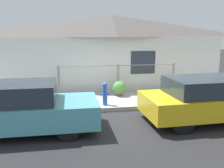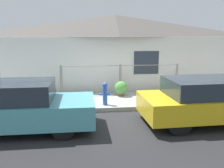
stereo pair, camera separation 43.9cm
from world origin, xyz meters
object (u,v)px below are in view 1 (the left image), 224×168
car_left (16,108)px  potted_plant_near_hydrant (119,88)px  potted_plant_by_fence (49,92)px  fire_hydrant (105,93)px  car_right (208,99)px

car_left → potted_plant_near_hydrant: car_left is taller
car_left → potted_plant_by_fence: size_ratio=7.49×
fire_hydrant → car_left: bearing=-146.4°
car_left → potted_plant_near_hydrant: bearing=41.2°
potted_plant_by_fence → car_right: bearing=-29.5°
fire_hydrant → potted_plant_by_fence: size_ratio=1.42×
car_left → potted_plant_near_hydrant: size_ratio=7.03×
potted_plant_near_hydrant → fire_hydrant: bearing=-122.4°
car_left → potted_plant_near_hydrant: (3.35, 2.90, -0.21)m
fire_hydrant → potted_plant_near_hydrant: (0.75, 1.17, -0.09)m
car_right → potted_plant_by_fence: 5.57m
fire_hydrant → potted_plant_near_hydrant: size_ratio=1.33×
car_left → fire_hydrant: 3.13m
fire_hydrant → potted_plant_by_fence: bearing=153.1°
car_right → potted_plant_by_fence: car_right is taller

